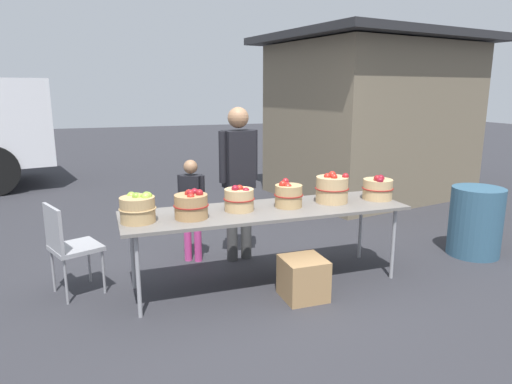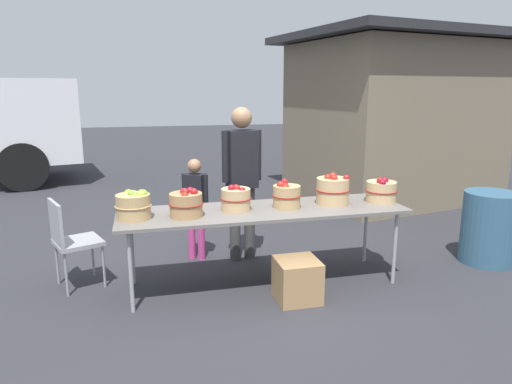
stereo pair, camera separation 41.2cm
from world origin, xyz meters
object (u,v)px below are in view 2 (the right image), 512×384
at_px(market_table, 264,213).
at_px(trash_barrel, 489,228).
at_px(child_customer, 195,201).
at_px(apple_basket_red_4, 381,191).
at_px(apple_basket_red_0, 186,204).
at_px(apple_basket_red_1, 236,199).
at_px(vendor_adult, 242,172).
at_px(apple_basket_red_3, 333,190).
at_px(folding_chair, 70,237).
at_px(apple_basket_red_2, 286,195).
at_px(apple_basket_green_0, 134,205).
at_px(produce_crate, 297,280).

distance_m(market_table, trash_barrel, 2.54).
bearing_deg(child_customer, trash_barrel, -167.53).
bearing_deg(child_customer, apple_basket_red_4, -176.96).
distance_m(apple_basket_red_0, child_customer, 0.94).
xyz_separation_m(apple_basket_red_1, apple_basket_red_4, (1.48, -0.04, 0.00)).
xyz_separation_m(apple_basket_red_0, trash_barrel, (3.25, 0.04, -0.47)).
distance_m(apple_basket_red_1, vendor_adult, 0.72).
xyz_separation_m(apple_basket_red_3, folding_chair, (-2.50, 0.31, -0.38)).
bearing_deg(market_table, folding_chair, 169.02).
bearing_deg(market_table, child_customer, 123.79).
bearing_deg(trash_barrel, apple_basket_red_1, 178.59).
bearing_deg(apple_basket_red_3, apple_basket_red_0, -175.56).
height_order(apple_basket_red_2, folding_chair, apple_basket_red_2).
bearing_deg(trash_barrel, apple_basket_red_3, 177.68).
distance_m(market_table, apple_basket_red_0, 0.75).
distance_m(apple_basket_red_0, vendor_adult, 1.05).
xyz_separation_m(apple_basket_green_0, trash_barrel, (3.70, 0.01, -0.48)).
distance_m(folding_chair, produce_crate, 2.15).
xyz_separation_m(child_customer, folding_chair, (-1.23, -0.48, -0.16)).
bearing_deg(folding_chair, vendor_adult, -100.07).
xyz_separation_m(market_table, apple_basket_red_0, (-0.73, -0.08, 0.15)).
height_order(apple_basket_red_1, apple_basket_red_3, apple_basket_red_3).
bearing_deg(apple_basket_red_3, trash_barrel, -2.32).
relative_size(apple_basket_red_4, child_customer, 0.28).
height_order(apple_basket_red_1, folding_chair, apple_basket_red_1).
relative_size(trash_barrel, produce_crate, 2.09).
bearing_deg(produce_crate, apple_basket_red_3, 41.52).
distance_m(apple_basket_red_2, vendor_adult, 0.77).
bearing_deg(vendor_adult, apple_basket_green_0, 26.98).
xyz_separation_m(apple_basket_red_4, trash_barrel, (1.30, -0.03, -0.47)).
xyz_separation_m(vendor_adult, folding_chair, (-1.73, -0.37, -0.48)).
bearing_deg(vendor_adult, apple_basket_red_0, 42.48).
bearing_deg(apple_basket_red_3, market_table, -177.10).
xyz_separation_m(apple_basket_red_1, trash_barrel, (2.78, -0.07, -0.47)).
bearing_deg(apple_basket_green_0, vendor_adult, 33.86).
xyz_separation_m(vendor_adult, child_customer, (-0.50, 0.11, -0.32)).
bearing_deg(folding_chair, apple_basket_red_4, -118.67).
distance_m(child_customer, produce_crate, 1.53).
xyz_separation_m(market_table, apple_basket_red_1, (-0.26, 0.03, 0.15)).
distance_m(apple_basket_red_2, child_customer, 1.14).
height_order(apple_basket_green_0, apple_basket_red_3, apple_basket_red_3).
relative_size(vendor_adult, trash_barrel, 2.14).
distance_m(apple_basket_red_2, apple_basket_red_4, 0.99).
distance_m(apple_basket_red_3, trash_barrel, 1.88).
height_order(apple_basket_red_0, apple_basket_red_3, apple_basket_red_3).
height_order(apple_basket_red_4, folding_chair, apple_basket_red_4).
xyz_separation_m(apple_basket_red_1, produce_crate, (0.46, -0.44, -0.67)).
distance_m(apple_basket_red_3, produce_crate, 0.97).
xyz_separation_m(apple_basket_green_0, vendor_adult, (1.13, 0.76, 0.11)).
distance_m(market_table, vendor_adult, 0.76).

